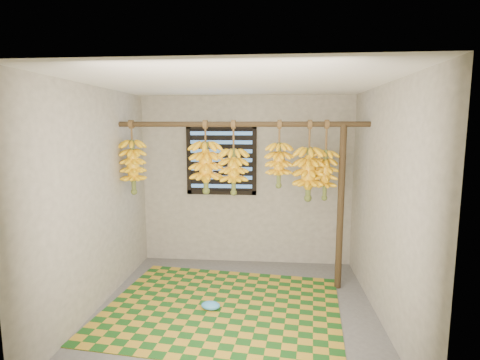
# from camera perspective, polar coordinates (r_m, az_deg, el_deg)

# --- Properties ---
(floor) EXTENTS (3.00, 3.00, 0.01)m
(floor) POSITION_cam_1_polar(r_m,az_deg,el_deg) (4.29, -0.70, -19.32)
(floor) COLOR #515151
(floor) RESTS_ON ground
(ceiling) EXTENTS (3.00, 3.00, 0.01)m
(ceiling) POSITION_cam_1_polar(r_m,az_deg,el_deg) (3.83, -0.77, 14.61)
(ceiling) COLOR silver
(ceiling) RESTS_ON wall_back
(wall_back) EXTENTS (3.00, 0.01, 2.40)m
(wall_back) POSITION_cam_1_polar(r_m,az_deg,el_deg) (5.36, 0.92, -0.12)
(wall_back) COLOR gray
(wall_back) RESTS_ON floor
(wall_left) EXTENTS (0.01, 3.00, 2.40)m
(wall_left) POSITION_cam_1_polar(r_m,az_deg,el_deg) (4.30, -21.11, -2.77)
(wall_left) COLOR gray
(wall_left) RESTS_ON floor
(wall_right) EXTENTS (0.01, 3.00, 2.40)m
(wall_right) POSITION_cam_1_polar(r_m,az_deg,el_deg) (4.02, 21.17, -3.52)
(wall_right) COLOR gray
(wall_right) RESTS_ON floor
(window) EXTENTS (1.00, 0.04, 1.00)m
(window) POSITION_cam_1_polar(r_m,az_deg,el_deg) (5.33, -2.85, 3.08)
(window) COLOR black
(window) RESTS_ON wall_back
(hanging_pole) EXTENTS (3.00, 0.06, 0.06)m
(hanging_pole) POSITION_cam_1_polar(r_m,az_deg,el_deg) (4.50, 0.17, 8.50)
(hanging_pole) COLOR #3D2C18
(hanging_pole) RESTS_ON wall_left
(support_post) EXTENTS (0.08, 0.08, 2.00)m
(support_post) POSITION_cam_1_polar(r_m,az_deg,el_deg) (4.66, 15.07, -4.19)
(support_post) COLOR #3D2C18
(support_post) RESTS_ON floor
(woven_mat) EXTENTS (2.71, 2.26, 0.01)m
(woven_mat) POSITION_cam_1_polar(r_m,az_deg,el_deg) (4.34, -2.70, -18.83)
(woven_mat) COLOR #184D16
(woven_mat) RESTS_ON floor
(plastic_bag) EXTENTS (0.23, 0.18, 0.09)m
(plastic_bag) POSITION_cam_1_polar(r_m,az_deg,el_deg) (4.28, -4.49, -18.52)
(plastic_bag) COLOR #3A93D8
(plastic_bag) RESTS_ON woven_mat
(banana_bunch_a) EXTENTS (0.30, 0.30, 0.91)m
(banana_bunch_a) POSITION_cam_1_polar(r_m,az_deg,el_deg) (4.84, -15.99, 1.96)
(banana_bunch_a) COLOR brown
(banana_bunch_a) RESTS_ON hanging_pole
(banana_bunch_b) EXTENTS (0.37, 0.37, 0.88)m
(banana_bunch_b) POSITION_cam_1_polar(r_m,az_deg,el_deg) (4.59, -5.22, 1.94)
(banana_bunch_b) COLOR brown
(banana_bunch_b) RESTS_ON hanging_pole
(banana_bunch_c) EXTENTS (0.34, 0.34, 0.90)m
(banana_bunch_c) POSITION_cam_1_polar(r_m,az_deg,el_deg) (4.54, -0.98, 1.31)
(banana_bunch_c) COLOR brown
(banana_bunch_c) RESTS_ON hanging_pole
(banana_bunch_d) EXTENTS (0.32, 0.32, 0.80)m
(banana_bunch_d) POSITION_cam_1_polar(r_m,az_deg,el_deg) (4.51, 5.94, 2.30)
(banana_bunch_d) COLOR brown
(banana_bunch_d) RESTS_ON hanging_pole
(banana_bunch_e) EXTENTS (0.35, 0.35, 0.95)m
(banana_bunch_e) POSITION_cam_1_polar(r_m,az_deg,el_deg) (4.54, 10.39, 0.93)
(banana_bunch_e) COLOR brown
(banana_bunch_e) RESTS_ON hanging_pole
(banana_bunch_f) EXTENTS (0.29, 0.29, 0.95)m
(banana_bunch_f) POSITION_cam_1_polar(r_m,az_deg,el_deg) (4.56, 12.84, 0.79)
(banana_bunch_f) COLOR brown
(banana_bunch_f) RESTS_ON hanging_pole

